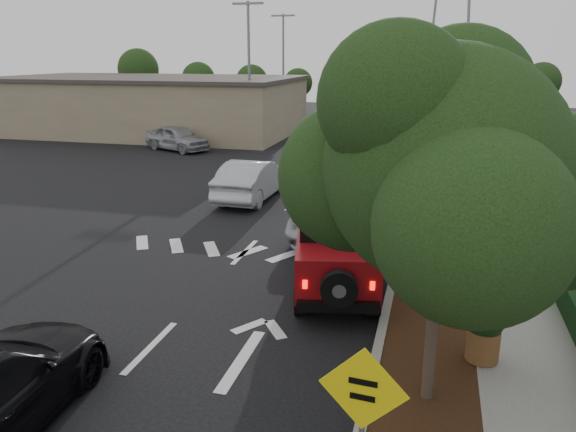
% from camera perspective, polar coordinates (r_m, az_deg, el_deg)
% --- Properties ---
extents(ground, '(120.00, 120.00, 0.00)m').
position_cam_1_polar(ground, '(12.32, -13.79, -12.81)').
color(ground, black).
rests_on(ground, ground).
extents(curb, '(0.20, 70.00, 0.15)m').
position_cam_1_polar(curb, '(22.15, 12.12, 0.66)').
color(curb, '#9E9B93').
rests_on(curb, ground).
extents(planting_strip, '(1.80, 70.00, 0.12)m').
position_cam_1_polar(planting_strip, '(22.14, 14.70, 0.44)').
color(planting_strip, black).
rests_on(planting_strip, ground).
extents(sidewalk, '(2.00, 70.00, 0.12)m').
position_cam_1_polar(sidewalk, '(22.24, 19.59, 0.08)').
color(sidewalk, gray).
rests_on(sidewalk, ground).
extents(hedge, '(0.80, 70.00, 0.80)m').
position_cam_1_polar(hedge, '(22.32, 23.24, 0.67)').
color(hedge, black).
rests_on(hedge, ground).
extents(commercial_building, '(22.00, 12.00, 4.00)m').
position_cam_1_polar(commercial_building, '(44.99, -13.96, 10.81)').
color(commercial_building, '#86785C').
rests_on(commercial_building, ground).
extents(transmission_tower, '(7.00, 4.00, 28.00)m').
position_cam_1_polar(transmission_tower, '(57.66, 15.53, 9.80)').
color(transmission_tower, slate).
rests_on(transmission_tower, ground).
extents(street_tree_near, '(3.80, 3.80, 5.92)m').
position_cam_1_polar(street_tree_near, '(10.64, 13.85, -17.89)').
color(street_tree_near, black).
rests_on(street_tree_near, ground).
extents(street_tree_mid, '(3.20, 3.20, 5.32)m').
position_cam_1_polar(street_tree_mid, '(16.92, 14.47, -4.66)').
color(street_tree_mid, black).
rests_on(street_tree_mid, ground).
extents(street_tree_far, '(3.40, 3.40, 5.62)m').
position_cam_1_polar(street_tree_far, '(23.12, 14.72, 0.94)').
color(street_tree_far, black).
rests_on(street_tree_far, ground).
extents(light_pole_a, '(2.00, 0.22, 9.00)m').
position_cam_1_polar(light_pole_a, '(37.78, -3.82, 7.24)').
color(light_pole_a, slate).
rests_on(light_pole_a, ground).
extents(light_pole_b, '(2.00, 0.22, 9.00)m').
position_cam_1_polar(light_pole_b, '(49.45, -0.47, 9.40)').
color(light_pole_b, slate).
rests_on(light_pole_b, ground).
extents(red_jeep, '(2.71, 4.57, 2.24)m').
position_cam_1_polar(red_jeep, '(14.38, 4.87, -3.09)').
color(red_jeep, black).
rests_on(red_jeep, ground).
extents(silver_suv_ahead, '(4.02, 6.16, 1.58)m').
position_cam_1_polar(silver_suv_ahead, '(18.65, 6.46, 0.27)').
color(silver_suv_ahead, '#A7AAAF').
rests_on(silver_suv_ahead, ground).
extents(silver_sedan_oncoming, '(1.85, 5.03, 1.65)m').
position_cam_1_polar(silver_sedan_oncoming, '(23.42, -3.68, 3.72)').
color(silver_sedan_oncoming, '#B8BBC0').
rests_on(silver_sedan_oncoming, ground).
extents(parked_suv, '(4.92, 3.57, 1.56)m').
position_cam_1_polar(parked_suv, '(36.04, -11.21, 7.78)').
color(parked_suv, '#999BA0').
rests_on(parked_suv, ground).
extents(speed_hump_sign, '(1.12, 0.13, 2.39)m').
position_cam_1_polar(speed_hump_sign, '(7.37, 7.56, -18.93)').
color(speed_hump_sign, slate).
rests_on(speed_hump_sign, ground).
extents(terracotta_planter, '(0.80, 0.80, 1.39)m').
position_cam_1_polar(terracotta_planter, '(11.56, 19.39, -10.11)').
color(terracotta_planter, brown).
rests_on(terracotta_planter, ground).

